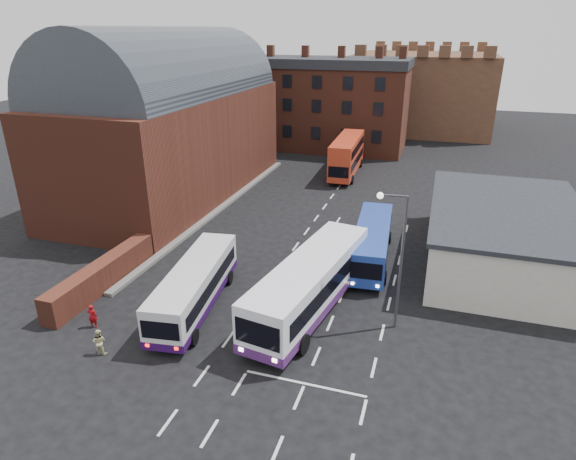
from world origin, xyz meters
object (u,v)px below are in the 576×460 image
(bus_white_inbound, at_px, (310,281))
(street_lamp, at_px, (397,250))
(pedestrian_beige, at_px, (99,342))
(pedestrian_red, at_px, (92,316))
(bus_blue, at_px, (372,241))
(bus_red_double, at_px, (347,155))
(bus_white_outbound, at_px, (195,284))

(bus_white_inbound, xyz_separation_m, street_lamp, (4.82, -0.23, 2.84))
(street_lamp, relative_size, pedestrian_beige, 5.51)
(street_lamp, bearing_deg, pedestrian_red, -162.17)
(bus_blue, distance_m, pedestrian_beige, 19.34)
(bus_blue, xyz_separation_m, street_lamp, (2.32, -8.09, 3.20))
(bus_red_double, xyz_separation_m, pedestrian_beige, (-5.65, -37.04, -1.57))
(bus_white_inbound, relative_size, pedestrian_beige, 8.73)
(bus_white_outbound, xyz_separation_m, bus_blue, (9.20, 9.63, 0.00))
(bus_white_inbound, height_order, street_lamp, street_lamp)
(bus_white_inbound, bearing_deg, pedestrian_red, 34.82)
(bus_white_inbound, relative_size, bus_blue, 1.23)
(bus_white_outbound, distance_m, street_lamp, 12.06)
(bus_red_double, relative_size, pedestrian_beige, 7.48)
(street_lamp, bearing_deg, pedestrian_beige, -153.29)
(bus_blue, height_order, street_lamp, street_lamp)
(street_lamp, height_order, pedestrian_red, street_lamp)
(bus_blue, height_order, pedestrian_beige, bus_blue)
(pedestrian_beige, bearing_deg, bus_blue, -140.76)
(bus_blue, relative_size, street_lamp, 1.29)
(bus_white_inbound, bearing_deg, street_lamp, -173.47)
(bus_red_double, xyz_separation_m, pedestrian_red, (-7.61, -35.09, -1.57))
(bus_white_outbound, xyz_separation_m, bus_red_double, (2.97, 31.43, 0.66))
(bus_white_inbound, xyz_separation_m, pedestrian_beige, (-9.38, -7.37, -1.27))
(bus_white_inbound, distance_m, bus_blue, 8.25)
(bus_red_double, bearing_deg, pedestrian_red, 75.71)
(bus_blue, bearing_deg, bus_white_inbound, 68.31)
(bus_red_double, bearing_deg, street_lamp, 103.91)
(bus_blue, bearing_deg, street_lamp, 101.95)
(bus_blue, xyz_separation_m, pedestrian_beige, (-11.88, -15.23, -0.91))
(bus_white_inbound, bearing_deg, pedestrian_beige, 47.41)
(bus_white_inbound, distance_m, bus_red_double, 29.90)
(bus_white_inbound, relative_size, street_lamp, 1.58)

